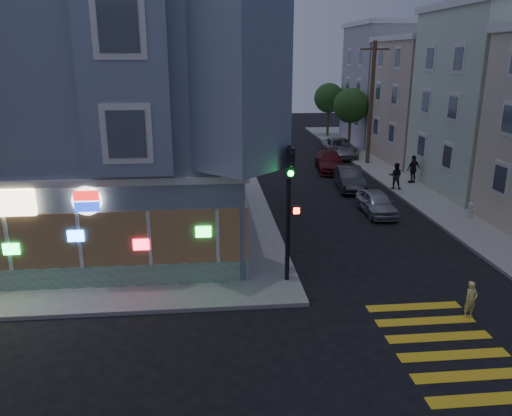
{
  "coord_description": "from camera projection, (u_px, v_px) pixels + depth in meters",
  "views": [
    {
      "loc": [
        -0.27,
        -12.86,
        8.14
      ],
      "look_at": [
        1.59,
        6.08,
        2.29
      ],
      "focal_mm": 35.0,
      "sensor_mm": 36.0,
      "label": 1
    }
  ],
  "objects": [
    {
      "name": "corner_building",
      "position": [
        81.0,
        108.0,
        22.83
      ],
      "size": [
        14.6,
        14.6,
        11.4
      ],
      "color": "gray",
      "rests_on": "sidewalk_nw"
    },
    {
      "name": "ground",
      "position": [
        222.0,
        344.0,
        14.65
      ],
      "size": [
        120.0,
        120.0,
        0.0
      ],
      "primitive_type": "plane",
      "color": "black",
      "rests_on": "ground"
    },
    {
      "name": "row_house_d",
      "position": [
        415.0,
        85.0,
        47.23
      ],
      "size": [
        12.0,
        8.6,
        10.5
      ],
      "primitive_type": "cube",
      "color": "#A39DAD",
      "rests_on": "sidewalk_ne"
    },
    {
      "name": "pedestrian_a",
      "position": [
        396.0,
        176.0,
        30.91
      ],
      "size": [
        0.98,
        0.89,
        1.64
      ],
      "primitive_type": "imported",
      "rotation": [
        0.0,
        0.0,
        2.73
      ],
      "color": "black",
      "rests_on": "sidewalk_ne"
    },
    {
      "name": "parked_car_a",
      "position": [
        377.0,
        203.0,
        26.5
      ],
      "size": [
        1.5,
        3.67,
        1.25
      ],
      "primitive_type": "imported",
      "rotation": [
        0.0,
        0.0,
        -0.01
      ],
      "color": "#A4A7AB",
      "rests_on": "ground"
    },
    {
      "name": "street_tree_near",
      "position": [
        351.0,
        106.0,
        43.17
      ],
      "size": [
        3.0,
        3.0,
        5.3
      ],
      "color": "#4C3826",
      "rests_on": "sidewalk_ne"
    },
    {
      "name": "sidewalk_nw",
      "position": [
        21.0,
        174.0,
        35.25
      ],
      "size": [
        33.0,
        42.0,
        0.15
      ],
      "primitive_type": "cube",
      "color": "gray",
      "rests_on": "ground"
    },
    {
      "name": "street_tree_far",
      "position": [
        329.0,
        98.0,
        50.78
      ],
      "size": [
        3.0,
        3.0,
        5.3
      ],
      "color": "#4C3826",
      "rests_on": "sidewalk_ne"
    },
    {
      "name": "sidewalk_ne",
      "position": [
        509.0,
        164.0,
        38.66
      ],
      "size": [
        24.0,
        42.0,
        0.15
      ],
      "primitive_type": "cube",
      "color": "gray",
      "rests_on": "ground"
    },
    {
      "name": "running_child",
      "position": [
        471.0,
        300.0,
        15.96
      ],
      "size": [
        0.52,
        0.4,
        1.25
      ],
      "primitive_type": "imported",
      "rotation": [
        0.0,
        0.0,
        0.24
      ],
      "color": "#EEE97A",
      "rests_on": "ground"
    },
    {
      "name": "row_house_c",
      "position": [
        461.0,
        102.0,
        38.89
      ],
      "size": [
        12.0,
        8.6,
        9.0
      ],
      "primitive_type": "cube",
      "color": "#C0AA95",
      "rests_on": "sidewalk_ne"
    },
    {
      "name": "utility_pole",
      "position": [
        371.0,
        102.0,
        37.19
      ],
      "size": [
        2.2,
        0.3,
        9.0
      ],
      "color": "#4C3826",
      "rests_on": "sidewalk_ne"
    },
    {
      "name": "parked_car_d",
      "position": [
        340.0,
        148.0,
        41.56
      ],
      "size": [
        2.82,
        5.5,
        1.48
      ],
      "primitive_type": "imported",
      "rotation": [
        0.0,
        0.0,
        -0.07
      ],
      "color": "#91959B",
      "rests_on": "ground"
    },
    {
      "name": "pedestrian_b",
      "position": [
        413.0,
        169.0,
        32.35
      ],
      "size": [
        1.15,
        0.84,
        1.81
      ],
      "primitive_type": "imported",
      "rotation": [
        0.0,
        0.0,
        3.57
      ],
      "color": "black",
      "rests_on": "sidewalk_ne"
    },
    {
      "name": "parked_car_b",
      "position": [
        350.0,
        178.0,
        31.43
      ],
      "size": [
        1.9,
        4.33,
        1.38
      ],
      "primitive_type": "imported",
      "rotation": [
        0.0,
        0.0,
        -0.11
      ],
      "color": "#313336",
      "rests_on": "ground"
    },
    {
      "name": "parked_car_c",
      "position": [
        330.0,
        162.0,
        36.38
      ],
      "size": [
        2.46,
        4.9,
        1.36
      ],
      "primitive_type": "imported",
      "rotation": [
        0.0,
        0.0,
        -0.12
      ],
      "color": "maroon",
      "rests_on": "ground"
    },
    {
      "name": "traffic_signal",
      "position": [
        290.0,
        192.0,
        17.42
      ],
      "size": [
        0.6,
        0.56,
        5.01
      ],
      "rotation": [
        0.0,
        0.0,
        -0.14
      ],
      "color": "black",
      "rests_on": "sidewalk_nw"
    },
    {
      "name": "fire_hydrant",
      "position": [
        470.0,
        210.0,
        25.43
      ],
      "size": [
        0.48,
        0.28,
        0.83
      ],
      "color": "silver",
      "rests_on": "sidewalk_ne"
    }
  ]
}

